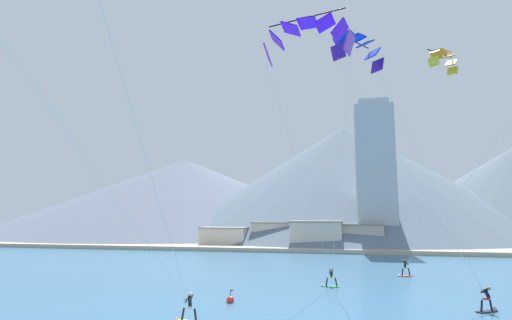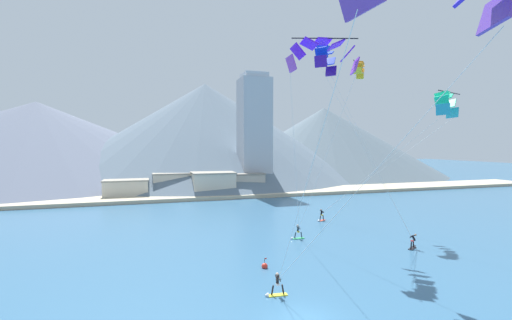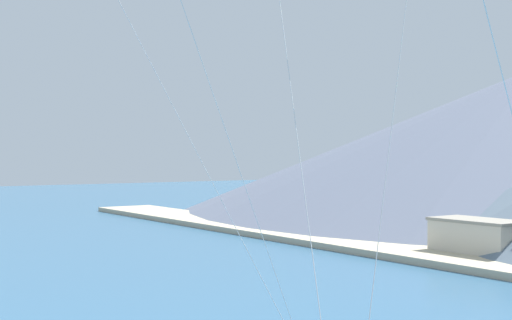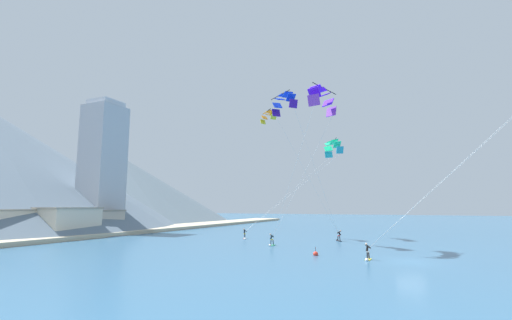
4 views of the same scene
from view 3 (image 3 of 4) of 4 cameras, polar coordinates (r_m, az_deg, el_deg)
name	(u,v)px [view 3 (image 3 of 4)]	position (r m, az deg, el deg)	size (l,w,h in m)	color
shore_building_promenade_mid	(478,239)	(72.68, 17.32, -6.06)	(8.98, 4.76, 3.90)	beige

